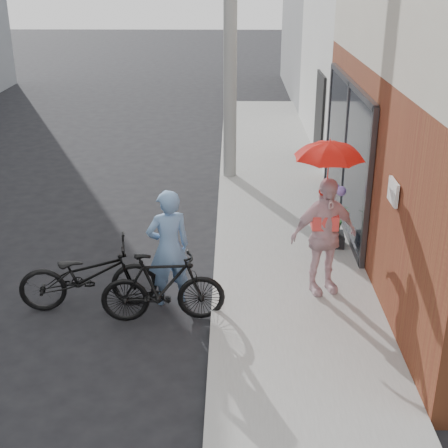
{
  "coord_description": "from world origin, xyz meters",
  "views": [
    {
      "loc": [
        1.15,
        -7.13,
        4.45
      ],
      "look_at": [
        1.04,
        0.86,
        1.1
      ],
      "focal_mm": 50.0,
      "sensor_mm": 36.0,
      "label": 1
    }
  ],
  "objects_px": {
    "bike_right": "(163,287)",
    "officer": "(169,248)",
    "planter": "(332,239)",
    "kimono_woman": "(324,236)",
    "bike_left": "(88,275)",
    "utility_pole": "(230,14)"
  },
  "relations": [
    {
      "from": "bike_right",
      "to": "officer",
      "type": "bearing_deg",
      "value": -9.26
    },
    {
      "from": "bike_left",
      "to": "kimono_woman",
      "type": "distance_m",
      "value": 3.29
    },
    {
      "from": "bike_right",
      "to": "planter",
      "type": "height_order",
      "value": "bike_right"
    },
    {
      "from": "planter",
      "to": "kimono_woman",
      "type": "bearing_deg",
      "value": -104.18
    },
    {
      "from": "bike_left",
      "to": "kimono_woman",
      "type": "relative_size",
      "value": 1.11
    },
    {
      "from": "bike_left",
      "to": "bike_right",
      "type": "height_order",
      "value": "bike_right"
    },
    {
      "from": "utility_pole",
      "to": "kimono_woman",
      "type": "xyz_separation_m",
      "value": [
        1.32,
        -5.24,
        -2.54
      ]
    },
    {
      "from": "utility_pole",
      "to": "officer",
      "type": "distance_m",
      "value": 6.06
    },
    {
      "from": "officer",
      "to": "kimono_woman",
      "type": "distance_m",
      "value": 2.15
    },
    {
      "from": "bike_left",
      "to": "kimono_woman",
      "type": "bearing_deg",
      "value": -93.72
    },
    {
      "from": "officer",
      "to": "bike_right",
      "type": "xyz_separation_m",
      "value": [
        -0.04,
        -0.5,
        -0.35
      ]
    },
    {
      "from": "kimono_woman",
      "to": "utility_pole",
      "type": "bearing_deg",
      "value": 84.3
    },
    {
      "from": "kimono_woman",
      "to": "bike_right",
      "type": "bearing_deg",
      "value": 176.59
    },
    {
      "from": "utility_pole",
      "to": "bike_right",
      "type": "bearing_deg",
      "value": -98.27
    },
    {
      "from": "utility_pole",
      "to": "planter",
      "type": "relative_size",
      "value": 18.43
    },
    {
      "from": "kimono_woman",
      "to": "planter",
      "type": "xyz_separation_m",
      "value": [
        0.39,
        1.56,
        -0.74
      ]
    },
    {
      "from": "bike_right",
      "to": "planter",
      "type": "distance_m",
      "value": 3.4
    },
    {
      "from": "bike_left",
      "to": "bike_right",
      "type": "bearing_deg",
      "value": -116.7
    },
    {
      "from": "kimono_woman",
      "to": "planter",
      "type": "relative_size",
      "value": 4.44
    },
    {
      "from": "officer",
      "to": "kimono_woman",
      "type": "xyz_separation_m",
      "value": [
        2.14,
        0.15,
        0.12
      ]
    },
    {
      "from": "officer",
      "to": "bike_left",
      "type": "distance_m",
      "value": 1.17
    },
    {
      "from": "kimono_woman",
      "to": "planter",
      "type": "bearing_deg",
      "value": 55.94
    }
  ]
}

